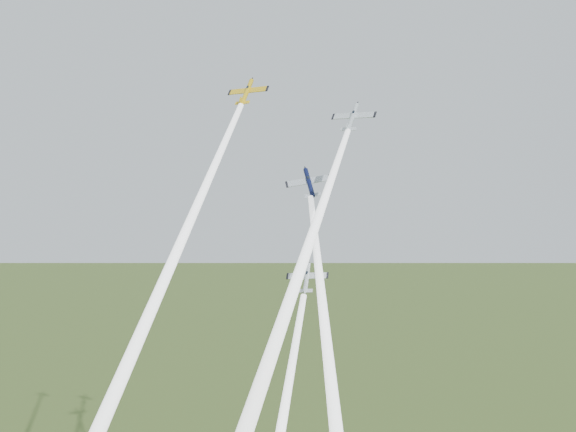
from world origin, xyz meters
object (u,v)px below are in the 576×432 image
object	(u,v)px
plane_yellow	(247,92)
plane_silver_right	(353,117)
plane_silver_low	(307,278)
plane_navy	(309,183)

from	to	relation	value
plane_yellow	plane_silver_right	bearing A→B (deg)	31.51
plane_yellow	plane_silver_right	world-z (taller)	plane_yellow
plane_yellow	plane_silver_right	xyz separation A→B (m)	(17.37, 5.10, -3.98)
plane_yellow	plane_silver_low	distance (m)	33.33
plane_silver_low	plane_navy	bearing A→B (deg)	100.65
plane_navy	plane_silver_right	size ratio (longest dim) A/B	0.99
plane_navy	plane_silver_low	world-z (taller)	plane_navy
plane_navy	plane_silver_low	distance (m)	19.17
plane_silver_right	plane_silver_low	bearing A→B (deg)	-95.86
plane_yellow	plane_navy	xyz separation A→B (m)	(10.13, 3.18, -15.20)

